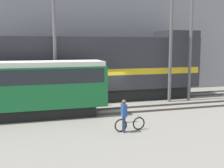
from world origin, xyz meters
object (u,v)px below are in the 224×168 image
at_px(bicycle, 130,124).
at_px(utility_pole_left, 55,56).
at_px(freight_locomotive, 102,68).
at_px(utility_pole_right, 190,46).
at_px(streetcar, 11,87).
at_px(person, 124,113).
at_px(utility_pole_center, 171,51).

relative_size(bicycle, utility_pole_left, 0.23).
xyz_separation_m(freight_locomotive, utility_pole_right, (6.90, -2.12, 1.78)).
xyz_separation_m(freight_locomotive, streetcar, (-6.85, -4.24, -0.68)).
height_order(bicycle, utility_pole_right, utility_pole_right).
relative_size(bicycle, person, 1.00).
relative_size(bicycle, utility_pole_center, 0.22).
height_order(utility_pole_center, utility_pole_right, utility_pole_right).
xyz_separation_m(freight_locomotive, utility_pole_center, (5.11, -2.12, 1.38)).
distance_m(freight_locomotive, person, 9.03).
height_order(person, utility_pole_left, utility_pole_left).
relative_size(person, utility_pole_right, 0.20).
xyz_separation_m(freight_locomotive, person, (-1.10, -8.81, -1.64)).
bearing_deg(utility_pole_center, bicycle, -131.71).
bearing_deg(person, freight_locomotive, 82.89).
bearing_deg(utility_pole_center, utility_pole_right, 0.00).
distance_m(streetcar, utility_pole_left, 4.01).
distance_m(bicycle, utility_pole_left, 8.07).
bearing_deg(utility_pole_right, utility_pole_center, 180.00).
height_order(bicycle, utility_pole_left, utility_pole_left).
bearing_deg(freight_locomotive, bicycle, -94.58).
xyz_separation_m(bicycle, utility_pole_center, (5.80, 6.51, 3.74)).
xyz_separation_m(bicycle, utility_pole_left, (-3.27, 6.51, 3.47)).
bearing_deg(bicycle, freight_locomotive, 85.42).
distance_m(utility_pole_center, utility_pole_right, 1.83).
relative_size(streetcar, person, 6.62).
distance_m(freight_locomotive, utility_pole_left, 4.63).
bearing_deg(freight_locomotive, person, -97.11).
distance_m(streetcar, utility_pole_right, 14.13).
height_order(utility_pole_left, utility_pole_center, utility_pole_center).
bearing_deg(freight_locomotive, utility_pole_right, -17.09).
bearing_deg(freight_locomotive, utility_pole_left, -151.85).
xyz_separation_m(person, utility_pole_center, (6.21, 6.69, 3.02)).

